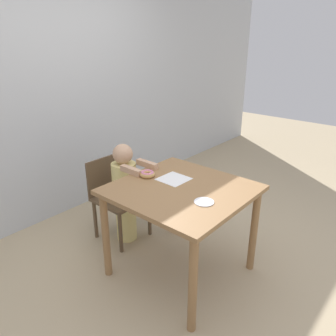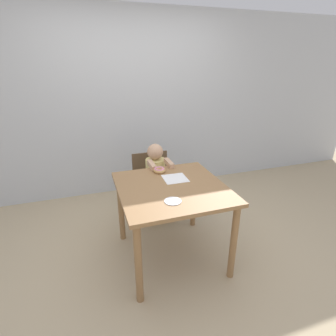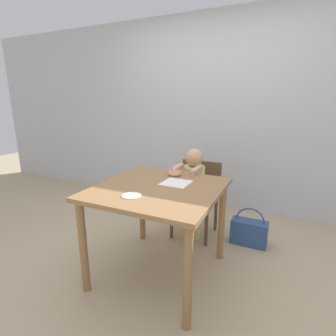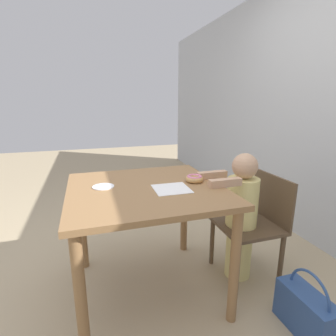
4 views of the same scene
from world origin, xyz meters
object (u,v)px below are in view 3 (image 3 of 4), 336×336
object	(u,v)px
chair	(197,196)
handbag	(249,232)
donut	(175,173)
child_figure	(193,193)

from	to	relation	value
chair	handbag	bearing A→B (deg)	-2.32
donut	handbag	world-z (taller)	donut
child_figure	handbag	world-z (taller)	child_figure
child_figure	chair	bearing A→B (deg)	90.00
child_figure	donut	distance (m)	0.47
handbag	donut	bearing A→B (deg)	-144.81
chair	child_figure	distance (m)	0.14
chair	child_figure	size ratio (longest dim) A/B	0.81
donut	chair	bearing A→B (deg)	83.06
child_figure	donut	xyz separation A→B (m)	(-0.06, -0.35, 0.30)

